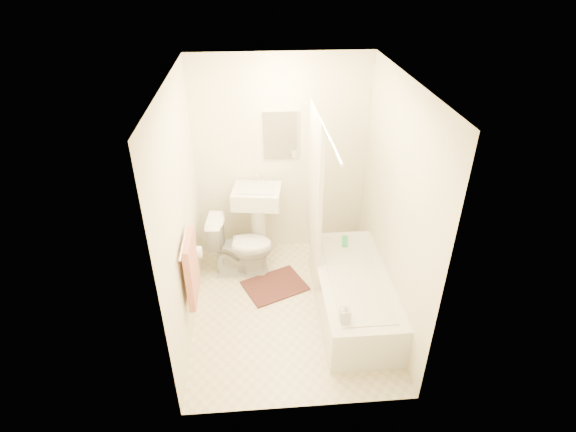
{
  "coord_description": "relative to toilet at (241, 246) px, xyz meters",
  "views": [
    {
      "loc": [
        -0.31,
        -3.58,
        3.32
      ],
      "look_at": [
        0.0,
        0.25,
        1.0
      ],
      "focal_mm": 28.0,
      "sensor_mm": 36.0,
      "label": 1
    }
  ],
  "objects": [
    {
      "name": "wall_back",
      "position": [
        0.51,
        0.52,
        0.84
      ],
      "size": [
        2.0,
        0.02,
        2.4
      ],
      "primitive_type": "cube",
      "color": "beige",
      "rests_on": "ground"
    },
    {
      "name": "floor",
      "position": [
        0.51,
        -0.68,
        -0.36
      ],
      "size": [
        2.4,
        2.4,
        0.0
      ],
      "primitive_type": "plane",
      "color": "beige",
      "rests_on": "ground"
    },
    {
      "name": "towel",
      "position": [
        -0.42,
        -0.93,
        0.42
      ],
      "size": [
        0.06,
        0.45,
        0.66
      ],
      "primitive_type": "cube",
      "color": "#CC7266",
      "rests_on": "towel_bar"
    },
    {
      "name": "shower_curtain",
      "position": [
        0.81,
        -0.18,
        0.86
      ],
      "size": [
        0.04,
        0.8,
        1.55
      ],
      "primitive_type": "cube",
      "color": "silver",
      "rests_on": "curtain_rod"
    },
    {
      "name": "wall_right",
      "position": [
        1.51,
        -0.68,
        0.84
      ],
      "size": [
        0.02,
        2.4,
        2.4
      ],
      "primitive_type": "cube",
      "color": "beige",
      "rests_on": "ground"
    },
    {
      "name": "bathtub",
      "position": [
        1.15,
        -0.76,
        -0.13
      ],
      "size": [
        0.71,
        1.62,
        0.46
      ],
      "primitive_type": null,
      "color": "white",
      "rests_on": "floor"
    },
    {
      "name": "scrub_brush",
      "position": [
        1.17,
        -0.17,
        0.12
      ],
      "size": [
        0.1,
        0.21,
        0.04
      ],
      "primitive_type": "cube",
      "rotation": [
        0.0,
        0.0,
        -0.2
      ],
      "color": "green",
      "rests_on": "bathtub"
    },
    {
      "name": "toilet_paper",
      "position": [
        -0.42,
        -0.56,
        0.34
      ],
      "size": [
        0.11,
        0.12,
        0.12
      ],
      "primitive_type": "cylinder",
      "rotation": [
        0.0,
        1.57,
        0.0
      ],
      "color": "white",
      "rests_on": "wall_left"
    },
    {
      "name": "towel_bar",
      "position": [
        -0.45,
        -0.93,
        0.74
      ],
      "size": [
        0.02,
        0.6,
        0.02
      ],
      "primitive_type": "cylinder",
      "rotation": [
        1.57,
        0.0,
        0.0
      ],
      "color": "silver",
      "rests_on": "wall_left"
    },
    {
      "name": "toilet",
      "position": [
        0.0,
        0.0,
        0.0
      ],
      "size": [
        0.77,
        0.47,
        0.72
      ],
      "primitive_type": "imported",
      "rotation": [
        0.0,
        0.0,
        1.48
      ],
      "color": "silver",
      "rests_on": "floor"
    },
    {
      "name": "sink",
      "position": [
        0.21,
        0.27,
        0.17
      ],
      "size": [
        0.59,
        0.5,
        1.05
      ],
      "primitive_type": null,
      "rotation": [
        0.0,
        0.0,
        -0.15
      ],
      "color": "white",
      "rests_on": "floor"
    },
    {
      "name": "bath_mat",
      "position": [
        0.37,
        -0.31,
        -0.35
      ],
      "size": [
        0.8,
        0.71,
        0.02
      ],
      "primitive_type": "cube",
      "rotation": [
        0.0,
        0.0,
        0.42
      ],
      "color": "#4C261D",
      "rests_on": "floor"
    },
    {
      "name": "wall_left",
      "position": [
        -0.49,
        -0.68,
        0.84
      ],
      "size": [
        0.02,
        2.4,
        2.4
      ],
      "primitive_type": "cube",
      "color": "beige",
      "rests_on": "ground"
    },
    {
      "name": "soap_bottle",
      "position": [
        0.94,
        -1.38,
        0.19
      ],
      "size": [
        0.09,
        0.09,
        0.2
      ],
      "primitive_type": "imported",
      "rotation": [
        0.0,
        0.0,
        0.04
      ],
      "color": "silver",
      "rests_on": "bathtub"
    },
    {
      "name": "curtain_rod",
      "position": [
        0.81,
        -0.58,
        1.64
      ],
      "size": [
        0.03,
        1.7,
        0.03
      ],
      "primitive_type": "cylinder",
      "rotation": [
        1.57,
        0.0,
        0.0
      ],
      "color": "silver",
      "rests_on": "wall_back"
    },
    {
      "name": "mirror",
      "position": [
        0.51,
        0.5,
        1.14
      ],
      "size": [
        0.4,
        0.03,
        0.55
      ],
      "primitive_type": "cube",
      "color": "white",
      "rests_on": "wall_back"
    },
    {
      "name": "ceiling",
      "position": [
        0.51,
        -0.68,
        2.04
      ],
      "size": [
        2.4,
        2.4,
        0.0
      ],
      "primitive_type": "plane",
      "color": "white",
      "rests_on": "ground"
    }
  ]
}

